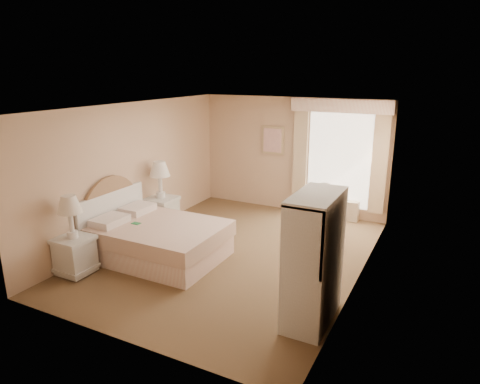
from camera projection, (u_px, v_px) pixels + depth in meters
The scene contains 9 objects.
room at pixel (233, 184), 7.02m from camera, with size 4.21×5.51×2.51m.
window at pixel (339, 156), 8.81m from camera, with size 2.05×0.22×2.51m.
framed_art at pixel (273, 140), 9.46m from camera, with size 0.52×0.04×0.62m.
bed at pixel (155, 238), 7.17m from camera, with size 2.08×1.58×1.40m.
nightstand_near at pixel (74, 245), 6.53m from camera, with size 0.52×0.52×1.25m.
nightstand_far at pixel (161, 204), 8.40m from camera, with size 0.56×0.56×1.35m.
round_table at pixel (321, 205), 8.55m from camera, with size 0.64×0.64×0.67m.
cafe_chair at pixel (322, 205), 8.14m from camera, with size 0.49×0.49×1.00m.
armoire at pixel (314, 270), 5.26m from camera, with size 0.50×1.00×1.66m.
Camera 1 is at (3.18, -5.99, 3.07)m, focal length 32.00 mm.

